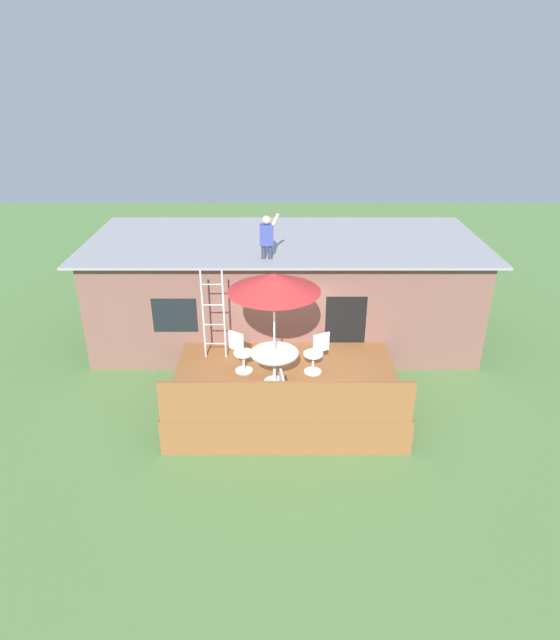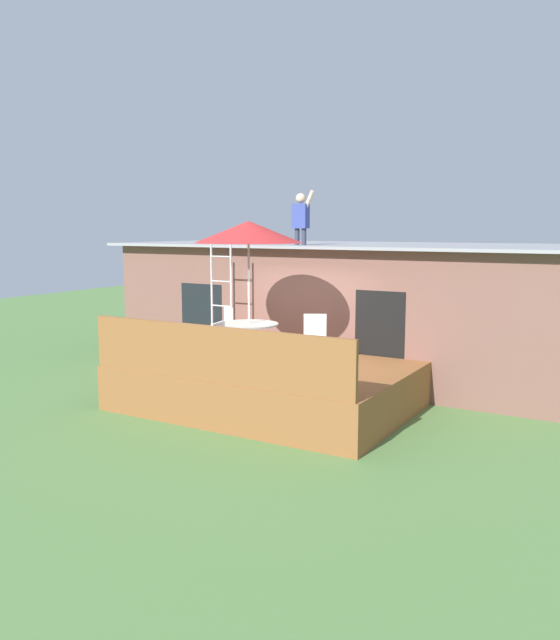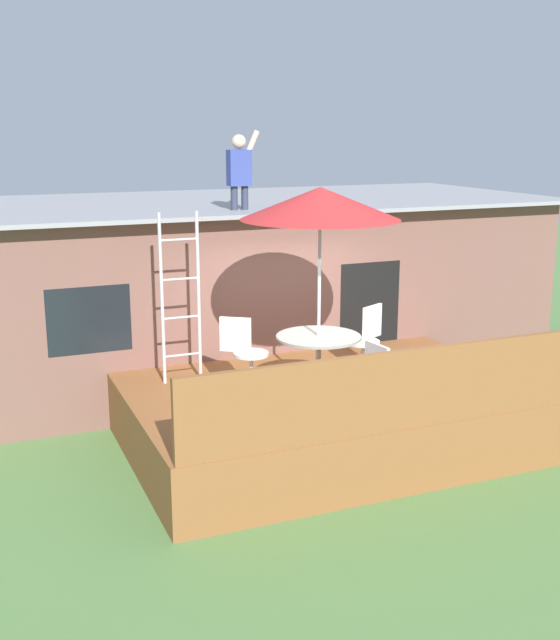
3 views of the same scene
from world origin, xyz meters
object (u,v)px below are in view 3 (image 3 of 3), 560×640
patio_umbrella (320,203)px  patio_chair_right (366,341)px  patio_table (318,348)px  patio_chair_near (369,381)px  step_ladder (180,298)px  person_figure (240,166)px  patio_chair_left (245,354)px

patio_umbrella → patio_chair_right: bearing=27.1°
patio_table → patio_chair_right: size_ratio=1.13×
patio_umbrella → patio_chair_near: bearing=-82.3°
patio_umbrella → patio_chair_right: size_ratio=2.76×
patio_umbrella → step_ladder: bearing=141.1°
patio_table → person_figure: person_figure is taller
patio_table → patio_chair_right: 1.05m
patio_chair_right → patio_chair_left: bearing=-29.0°
patio_umbrella → patio_chair_right: 2.16m
patio_table → patio_chair_left: 0.93m
patio_table → person_figure: (-0.19, 2.26, 2.09)m
patio_table → patio_chair_near: patio_chair_near is taller
step_ladder → patio_chair_right: (2.33, -0.66, -0.64)m
step_ladder → patio_chair_near: size_ratio=2.39×
step_ladder → patio_chair_right: step_ladder is taller
step_ladder → person_figure: (1.22, 1.12, 1.58)m
patio_table → person_figure: size_ratio=0.94×
step_ladder → patio_umbrella: bearing=-38.9°
person_figure → step_ladder: bearing=-137.5°
step_ladder → patio_chair_near: bearing=-54.5°
person_figure → patio_table: bearing=-85.3°
patio_chair_left → person_figure: bearing=106.5°
patio_umbrella → step_ladder: size_ratio=1.15×
patio_table → patio_chair_left: patio_chair_left is taller
patio_table → patio_chair_left: (-0.76, 0.53, -0.13)m
patio_table → step_ladder: (-1.41, 1.14, 0.51)m
patio_umbrella → person_figure: bearing=94.7°
patio_table → patio_chair_near: size_ratio=1.13×
patio_umbrella → patio_chair_near: patio_umbrella is taller
patio_chair_left → patio_chair_near: (0.90, -1.56, 0.00)m
patio_table → patio_umbrella: patio_umbrella is taller
step_ladder → person_figure: 2.29m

